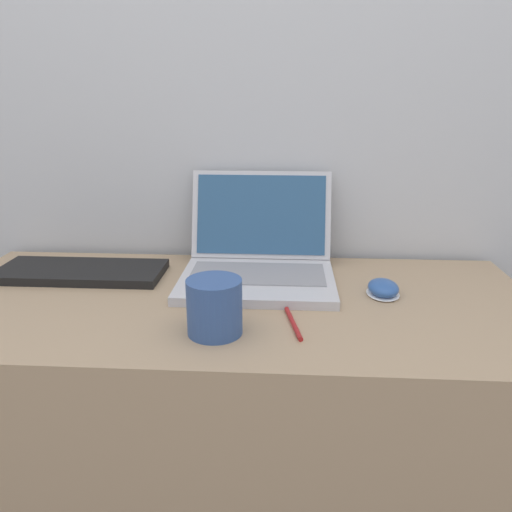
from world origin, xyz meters
TOP-DOWN VIEW (x-y plane):
  - wall_back at (0.00, 0.62)m, footprint 7.00×0.04m
  - desk at (0.00, 0.29)m, footprint 1.28×0.58m
  - laptop at (0.05, 0.43)m, footprint 0.35×0.34m
  - drink_cup at (-0.01, 0.13)m, footprint 0.10×0.10m
  - computer_mouse at (0.32, 0.33)m, footprint 0.07×0.09m
  - external_keyboard at (-0.37, 0.41)m, footprint 0.39×0.16m
  - pen at (0.13, 0.17)m, footprint 0.03×0.13m

SIDE VIEW (x-z plane):
  - desk at x=0.00m, z-range 0.00..0.77m
  - pen at x=0.13m, z-range 0.77..0.78m
  - external_keyboard at x=-0.37m, z-range 0.77..0.79m
  - computer_mouse at x=0.32m, z-range 0.77..0.80m
  - laptop at x=0.05m, z-range 0.70..0.93m
  - drink_cup at x=-0.01m, z-range 0.77..0.87m
  - wall_back at x=0.00m, z-range 0.00..2.50m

